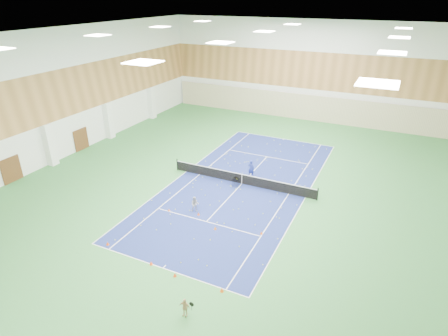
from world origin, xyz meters
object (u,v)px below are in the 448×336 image
object	(u,v)px
child_apron	(185,307)
child_court	(195,204)
tennis_net	(242,178)
coach	(251,168)
ball_cart	(236,182)

from	to	relation	value
child_apron	child_court	bearing A→B (deg)	111.97
tennis_net	coach	distance (m)	1.66
tennis_net	child_court	world-z (taller)	child_court
tennis_net	child_apron	world-z (taller)	tennis_net
coach	tennis_net	bearing A→B (deg)	85.36
child_court	child_apron	bearing A→B (deg)	-87.91
ball_cart	coach	bearing A→B (deg)	78.63
child_court	tennis_net	bearing A→B (deg)	51.25
child_apron	ball_cart	xyz separation A→B (m)	(-3.29, 13.76, -0.14)
child_apron	tennis_net	bearing A→B (deg)	97.24
child_court	ball_cart	bearing A→B (deg)	52.72
tennis_net	child_apron	bearing A→B (deg)	-78.18
coach	ball_cart	bearing A→B (deg)	79.88
tennis_net	ball_cart	bearing A→B (deg)	-115.51
child_court	child_apron	size ratio (longest dim) A/B	1.14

